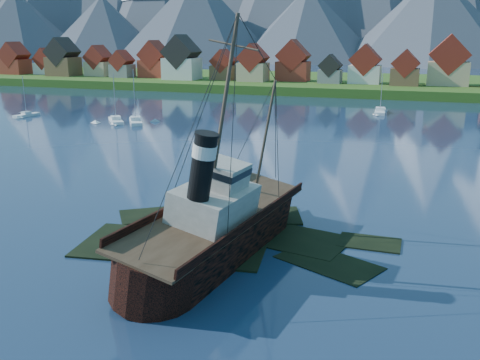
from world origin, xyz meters
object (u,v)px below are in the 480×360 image
(tugboat_wreck, at_px, (219,222))
(sailboat_e, at_px, (380,112))
(sailboat_b, at_px, (26,116))
(sailboat_f, at_px, (116,121))
(sailboat_c, at_px, (136,122))

(tugboat_wreck, bearing_deg, sailboat_e, 93.53)
(tugboat_wreck, bearing_deg, sailboat_b, 147.16)
(sailboat_b, height_order, sailboat_e, sailboat_e)
(tugboat_wreck, height_order, sailboat_b, tugboat_wreck)
(sailboat_e, xyz_separation_m, sailboat_f, (-57.66, -36.01, -0.00))
(sailboat_c, distance_m, sailboat_e, 63.56)
(sailboat_e, bearing_deg, sailboat_c, -148.64)
(sailboat_b, bearing_deg, sailboat_e, 31.35)
(sailboat_c, relative_size, sailboat_e, 1.05)
(sailboat_e, height_order, sailboat_f, sailboat_e)
(sailboat_b, height_order, sailboat_c, sailboat_c)
(tugboat_wreck, distance_m, sailboat_c, 79.38)
(sailboat_c, xyz_separation_m, sailboat_f, (-5.15, -0.18, -0.02))
(sailboat_b, height_order, sailboat_f, sailboat_f)
(tugboat_wreck, height_order, sailboat_e, tugboat_wreck)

